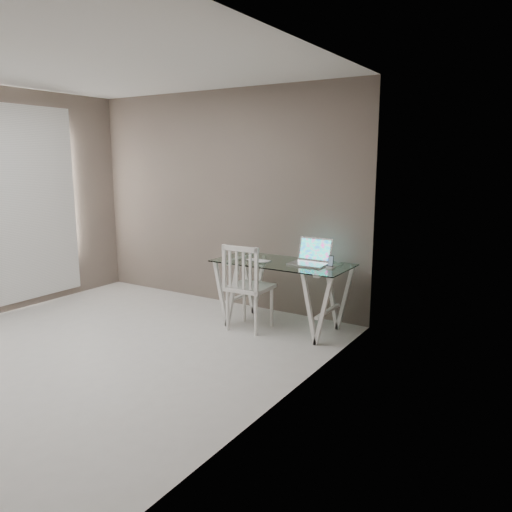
{
  "coord_description": "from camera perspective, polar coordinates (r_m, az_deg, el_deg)",
  "views": [
    {
      "loc": [
        3.76,
        -2.94,
        1.85
      ],
      "look_at": [
        1.02,
        1.42,
        0.85
      ],
      "focal_mm": 35.0,
      "sensor_mm": 36.0,
      "label": 1
    }
  ],
  "objects": [
    {
      "name": "keyboard",
      "position": [
        5.51,
        0.31,
        -0.51
      ],
      "size": [
        0.28,
        0.12,
        0.01
      ],
      "primitive_type": "cube",
      "color": "silver",
      "rests_on": "desk"
    },
    {
      "name": "chair",
      "position": [
        5.4,
        -1.13,
        -3.16
      ],
      "size": [
        0.46,
        0.46,
        0.96
      ],
      "rotation": [
        0.0,
        0.0,
        0.04
      ],
      "color": "white",
      "rests_on": "ground"
    },
    {
      "name": "desk",
      "position": [
        5.53,
        2.98,
        -4.41
      ],
      "size": [
        1.5,
        0.7,
        0.75
      ],
      "color": "silver",
      "rests_on": "ground"
    },
    {
      "name": "phone_dock",
      "position": [
        5.21,
        8.5,
        -0.97
      ],
      "size": [
        0.07,
        0.07,
        0.13
      ],
      "color": "white",
      "rests_on": "desk"
    },
    {
      "name": "mouse",
      "position": [
        5.38,
        0.65,
        -0.66
      ],
      "size": [
        0.11,
        0.06,
        0.03
      ],
      "primitive_type": "ellipsoid",
      "color": "white",
      "rests_on": "desk"
    },
    {
      "name": "room",
      "position": [
        4.83,
        -20.39,
        8.73
      ],
      "size": [
        4.5,
        4.52,
        2.71
      ],
      "color": "beige",
      "rests_on": "ground"
    },
    {
      "name": "laptop",
      "position": [
        5.39,
        6.33,
        -0.21
      ],
      "size": [
        0.39,
        0.34,
        0.27
      ],
      "color": "silver",
      "rests_on": "desk"
    }
  ]
}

